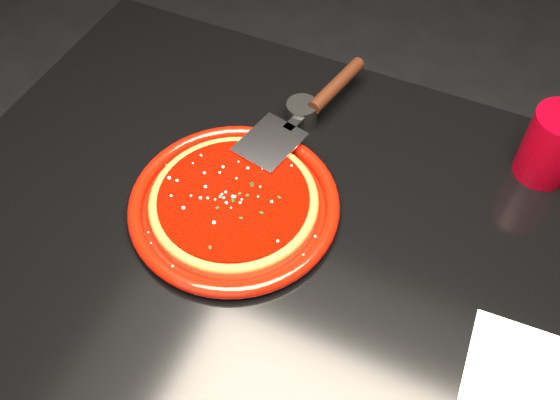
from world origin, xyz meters
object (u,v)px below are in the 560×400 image
object	(u,v)px
table	(315,368)
ramekin	(302,113)
plate	(234,205)
pizza_server	(307,110)
cup	(552,145)

from	to	relation	value
table	ramekin	world-z (taller)	ramekin
plate	pizza_server	bearing A→B (deg)	81.14
ramekin	plate	bearing A→B (deg)	-94.93
plate	ramekin	distance (m)	0.21
plate	ramekin	bearing A→B (deg)	85.07
cup	ramekin	xyz separation A→B (m)	(-0.38, -0.06, -0.04)
table	plate	size ratio (longest dim) A/B	3.88
pizza_server	ramekin	xyz separation A→B (m)	(-0.01, 0.01, -0.02)
table	plate	world-z (taller)	plate
table	plate	bearing A→B (deg)	170.52
pizza_server	ramekin	size ratio (longest dim) A/B	6.51
pizza_server	cup	bearing A→B (deg)	22.29
ramekin	pizza_server	bearing A→B (deg)	-40.60
ramekin	cup	bearing A→B (deg)	8.46
table	pizza_server	size ratio (longest dim) A/B	3.59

